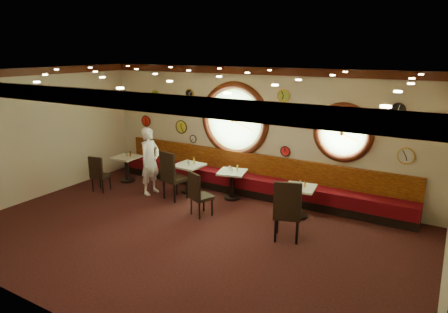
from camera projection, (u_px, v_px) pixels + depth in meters
floor at (188, 235)px, 8.06m from camera, size 9.00×6.00×0.00m
ceiling at (184, 73)px, 7.22m from camera, size 9.00×6.00×0.02m
wall_back at (255, 131)px, 10.13m from camera, size 9.00×0.02×3.20m
wall_front at (49, 211)px, 5.15m from camera, size 9.00×0.02×3.20m
wall_left at (38, 134)px, 9.85m from camera, size 0.02×6.00×3.20m
molding_back at (256, 71)px, 9.70m from camera, size 9.00×0.10×0.18m
molding_front at (39, 93)px, 4.79m from camera, size 9.00×0.10×0.18m
molding_left at (32, 71)px, 9.43m from camera, size 0.10×6.00×0.18m
banquette_base at (249, 190)px, 10.29m from camera, size 8.00×0.55×0.20m
banquette_seat at (250, 181)px, 10.22m from camera, size 8.00×0.55×0.30m
banquette_back at (254, 164)px, 10.30m from camera, size 8.00×0.10×0.55m
porthole_left_glass at (235, 120)px, 10.36m from camera, size 1.66×0.02×1.66m
porthole_left_frame at (234, 120)px, 10.34m from camera, size 1.98×0.18×1.98m
porthole_left_ring at (234, 120)px, 10.32m from camera, size 1.61×0.03×1.61m
porthole_right_glass at (343, 133)px, 8.99m from camera, size 1.10×0.02×1.10m
porthole_right_frame at (343, 133)px, 8.98m from camera, size 1.38×0.18×1.38m
porthole_right_ring at (343, 133)px, 8.96m from camera, size 1.09×0.03×1.09m
wall_clock_0 at (284, 96)px, 9.48m from camera, size 0.30×0.03×0.30m
wall_clock_1 at (193, 139)px, 11.14m from camera, size 0.20×0.03×0.20m
wall_clock_2 at (406, 156)px, 8.39m from camera, size 0.34×0.03×0.34m
wall_clock_3 at (146, 121)px, 11.88m from camera, size 0.32×0.03×0.32m
wall_clock_4 at (398, 110)px, 8.27m from camera, size 0.28×0.03×0.28m
wall_clock_5 at (189, 94)px, 10.86m from camera, size 0.24×0.03×0.24m
wall_clock_6 at (181, 127)px, 11.25m from camera, size 0.36×0.03×0.36m
wall_clock_7 at (155, 95)px, 11.48m from camera, size 0.26×0.03×0.26m
wall_clock_8 at (285, 151)px, 9.79m from camera, size 0.24×0.03×0.24m
wall_clock_9 at (307, 123)px, 9.34m from camera, size 0.22×0.03×0.22m
table_a at (127, 166)px, 11.20m from camera, size 0.69×0.69×0.73m
table_b at (189, 175)px, 10.33m from camera, size 0.70×0.70×0.75m
table_c at (232, 181)px, 9.88m from camera, size 0.79×0.79×0.71m
table_d at (299, 198)px, 8.78m from camera, size 0.73×0.73×0.71m
chair_a at (98, 172)px, 10.34m from camera, size 0.47×0.47×0.59m
chair_b at (171, 172)px, 9.75m from camera, size 0.62×0.62×0.76m
chair_c at (198, 191)px, 8.81m from camera, size 0.56×0.56×0.63m
chair_d at (287, 207)px, 7.61m from camera, size 0.65×0.65×0.77m
condiment_a_salt at (126, 154)px, 11.20m from camera, size 0.04×0.04×0.10m
condiment_b_salt at (188, 161)px, 10.37m from camera, size 0.04×0.04×0.10m
condiment_c_salt at (229, 168)px, 9.88m from camera, size 0.04×0.04×0.11m
condiment_d_salt at (300, 183)px, 8.80m from camera, size 0.04×0.04×0.11m
condiment_a_pepper at (127, 155)px, 11.10m from camera, size 0.04×0.04×0.10m
condiment_b_pepper at (189, 164)px, 10.14m from camera, size 0.04×0.04×0.10m
condiment_c_pepper at (232, 169)px, 9.82m from camera, size 0.04×0.04×0.11m
condiment_d_pepper at (302, 186)px, 8.63m from camera, size 0.03×0.03×0.09m
condiment_a_bottle at (130, 154)px, 11.09m from camera, size 0.05×0.05×0.15m
condiment_b_bottle at (194, 160)px, 10.31m from camera, size 0.06×0.06×0.18m
condiment_c_bottle at (237, 168)px, 9.84m from camera, size 0.04×0.04×0.14m
condiment_d_bottle at (305, 184)px, 8.67m from camera, size 0.04×0.04×0.14m
waiter at (150, 161)px, 10.16m from camera, size 0.42×0.64×1.72m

